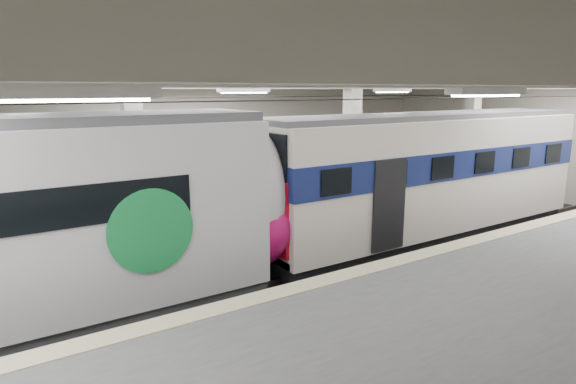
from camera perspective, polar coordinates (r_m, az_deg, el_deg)
station_hall at (r=11.32m, az=3.86°, el=3.23°), size 36.00×24.00×5.75m
modern_emu at (r=11.04m, az=-29.65°, el=-4.10°), size 13.92×2.87×4.49m
older_rer at (r=16.65m, az=16.13°, el=2.04°), size 12.71×2.81×4.23m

